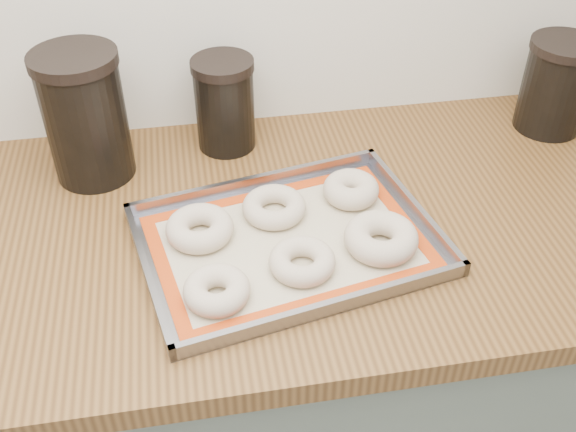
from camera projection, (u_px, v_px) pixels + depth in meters
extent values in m
cube|color=slate|center=(352.00, 379.00, 1.45)|extent=(3.00, 0.65, 0.86)
cube|color=brown|center=(367.00, 217.00, 1.16)|extent=(3.06, 0.68, 0.04)
cube|color=gray|center=(288.00, 244.00, 1.07)|extent=(0.52, 0.41, 0.00)
cube|color=gray|center=(255.00, 182.00, 1.18)|extent=(0.45, 0.10, 0.02)
cube|color=gray|center=(328.00, 308.00, 0.95)|extent=(0.45, 0.10, 0.02)
cube|color=gray|center=(147.00, 274.00, 1.00)|extent=(0.07, 0.33, 0.02)
cube|color=gray|center=(413.00, 207.00, 1.13)|extent=(0.07, 0.33, 0.02)
cube|color=#C6B793|center=(288.00, 243.00, 1.07)|extent=(0.47, 0.37, 0.00)
cube|color=#C03A0C|center=(260.00, 194.00, 1.17)|extent=(0.42, 0.10, 0.00)
cube|color=#C03A0C|center=(321.00, 300.00, 0.98)|extent=(0.42, 0.10, 0.00)
cube|color=#C03A0C|center=(165.00, 273.00, 1.02)|extent=(0.07, 0.25, 0.00)
cube|color=#C03A0C|center=(399.00, 214.00, 1.13)|extent=(0.07, 0.25, 0.00)
torus|color=beige|center=(217.00, 290.00, 0.97)|extent=(0.13, 0.13, 0.04)
torus|color=beige|center=(302.00, 261.00, 1.02)|extent=(0.11, 0.11, 0.03)
torus|color=beige|center=(381.00, 238.00, 1.05)|extent=(0.14, 0.14, 0.04)
torus|color=beige|center=(200.00, 228.00, 1.07)|extent=(0.14, 0.14, 0.04)
torus|color=beige|center=(274.00, 207.00, 1.12)|extent=(0.14, 0.14, 0.03)
torus|color=beige|center=(351.00, 189.00, 1.15)|extent=(0.12, 0.12, 0.04)
cylinder|color=black|center=(86.00, 121.00, 1.16)|extent=(0.14, 0.14, 0.21)
cylinder|color=black|center=(73.00, 59.00, 1.09)|extent=(0.15, 0.15, 0.02)
cylinder|color=black|center=(225.00, 108.00, 1.25)|extent=(0.11, 0.11, 0.16)
cylinder|color=black|center=(222.00, 65.00, 1.20)|extent=(0.11, 0.11, 0.02)
cylinder|color=black|center=(555.00, 89.00, 1.30)|extent=(0.13, 0.13, 0.17)
cylinder|color=black|center=(568.00, 46.00, 1.24)|extent=(0.13, 0.13, 0.02)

